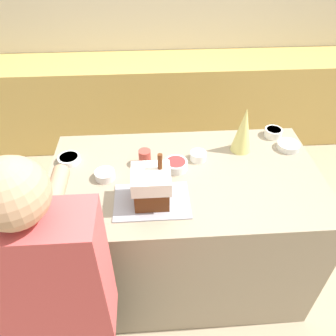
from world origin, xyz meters
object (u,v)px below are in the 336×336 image
(candy_bowl_far_left, at_px, (176,165))
(candy_bowl_center_rear, at_px, (198,156))
(baking_tray, at_px, (152,201))
(person, at_px, (63,312))
(gingerbread_house, at_px, (151,186))
(decorative_tree, at_px, (243,130))
(candy_bowl_behind_tray, at_px, (273,132))
(candy_bowl_near_tray_left, at_px, (288,146))
(mug, at_px, (145,157))
(candy_bowl_near_tray_right, at_px, (105,175))
(candy_bowl_far_right, at_px, (69,159))

(candy_bowl_far_left, relative_size, candy_bowl_center_rear, 1.39)
(baking_tray, relative_size, person, 0.24)
(gingerbread_house, height_order, decorative_tree, decorative_tree)
(candy_bowl_behind_tray, bearing_deg, decorative_tree, -151.39)
(gingerbread_house, height_order, candy_bowl_near_tray_left, gingerbread_house)
(baking_tray, xyz_separation_m, mug, (-0.03, 0.32, 0.04))
(candy_bowl_far_left, distance_m, person, 0.95)
(candy_bowl_center_rear, xyz_separation_m, mug, (-0.32, -0.02, 0.02))
(candy_bowl_near_tray_left, height_order, candy_bowl_behind_tray, candy_bowl_behind_tray)
(gingerbread_house, relative_size, decorative_tree, 0.96)
(candy_bowl_center_rear, bearing_deg, candy_bowl_near_tray_left, 7.21)
(candy_bowl_behind_tray, xyz_separation_m, candy_bowl_center_rear, (-0.53, -0.22, -0.00))
(decorative_tree, bearing_deg, mug, -170.29)
(gingerbread_house, distance_m, candy_bowl_far_left, 0.31)
(candy_bowl_center_rear, bearing_deg, gingerbread_house, -130.39)
(candy_bowl_far_left, relative_size, person, 0.08)
(decorative_tree, height_order, candy_bowl_far_left, decorative_tree)
(gingerbread_house, height_order, candy_bowl_behind_tray, gingerbread_house)
(gingerbread_house, xyz_separation_m, candy_bowl_far_left, (0.15, 0.26, -0.08))
(candy_bowl_center_rear, xyz_separation_m, candy_bowl_near_tray_right, (-0.55, -0.14, -0.00))
(candy_bowl_behind_tray, bearing_deg, candy_bowl_far_left, -156.07)
(baking_tray, relative_size, candy_bowl_near_tray_right, 3.49)
(baking_tray, height_order, gingerbread_house, gingerbread_house)
(decorative_tree, distance_m, candy_bowl_far_right, 1.06)
(decorative_tree, xyz_separation_m, candy_bowl_behind_tray, (0.25, 0.14, -0.12))
(candy_bowl_far_left, bearing_deg, candy_bowl_near_tray_left, 11.98)
(candy_bowl_behind_tray, xyz_separation_m, candy_bowl_near_tray_right, (-1.08, -0.35, -0.00))
(gingerbread_house, relative_size, mug, 2.92)
(candy_bowl_far_left, bearing_deg, decorative_tree, 20.97)
(baking_tray, distance_m, mug, 0.32)
(person, bearing_deg, candy_bowl_near_tray_right, 79.79)
(person, bearing_deg, gingerbread_house, 53.04)
(candy_bowl_behind_tray, relative_size, candy_bowl_near_tray_right, 1.01)
(candy_bowl_behind_tray, height_order, person, person)
(gingerbread_house, bearing_deg, candy_bowl_far_right, 142.97)
(decorative_tree, distance_m, person, 1.36)
(gingerbread_house, xyz_separation_m, mug, (-0.03, 0.32, -0.06))
(baking_tray, bearing_deg, decorative_tree, 36.53)
(candy_bowl_near_tray_right, xyz_separation_m, mug, (0.23, 0.11, 0.02))
(baking_tray, bearing_deg, candy_bowl_far_right, 142.93)
(decorative_tree, bearing_deg, candy_bowl_far_right, -177.07)
(candy_bowl_near_tray_left, distance_m, candy_bowl_far_left, 0.74)
(candy_bowl_far_left, distance_m, candy_bowl_center_rear, 0.16)
(decorative_tree, relative_size, candy_bowl_center_rear, 2.96)
(decorative_tree, height_order, candy_bowl_near_tray_left, decorative_tree)
(candy_bowl_near_tray_right, bearing_deg, baking_tray, -38.16)
(candy_bowl_far_right, relative_size, person, 0.08)
(candy_bowl_far_right, relative_size, candy_bowl_far_left, 0.97)
(candy_bowl_far_left, bearing_deg, mug, 161.82)
(baking_tray, bearing_deg, candy_bowl_center_rear, 49.60)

